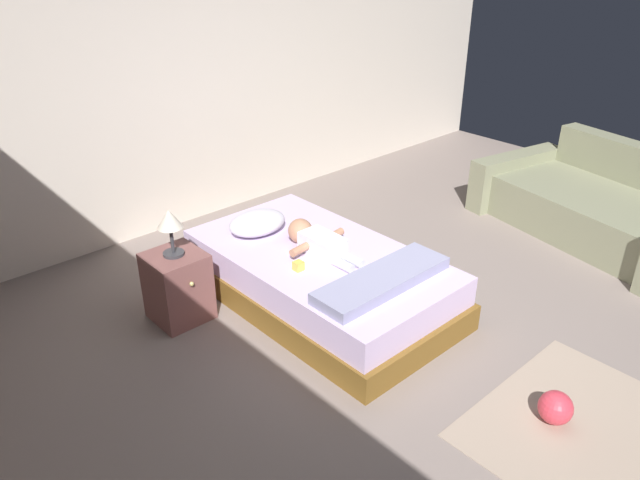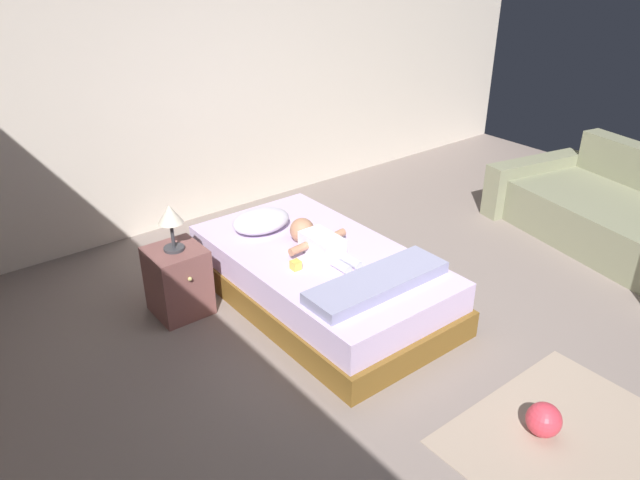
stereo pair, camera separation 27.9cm
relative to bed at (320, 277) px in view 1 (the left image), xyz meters
The scene contains 13 objects.
ground_plane 1.13m from the bed, 76.18° to the right, with size 8.00×8.00×0.00m, color gray.
wall_behind_bed 2.28m from the bed, 82.10° to the left, with size 8.00×0.12×2.79m, color beige.
bed is the anchor object (origin of this frame).
pillow 0.64m from the bed, 102.88° to the left, with size 0.46×0.34×0.16m.
baby 0.28m from the bed, 82.37° to the left, with size 0.50×0.67×0.18m.
toothbrush 0.31m from the bed, 26.29° to the left, with size 0.08×0.16×0.02m.
couch 2.75m from the bed, 17.94° to the right, with size 1.50×2.16×0.74m.
nightstand 1.01m from the bed, 149.52° to the left, with size 0.37×0.40×0.50m.
lamp 1.14m from the bed, 149.52° to the left, with size 0.17×0.17×0.33m.
rug 1.91m from the bed, 84.04° to the right, with size 1.26×0.95×0.01m.
toy_ball 1.79m from the bed, 86.06° to the right, with size 0.19×0.19×0.19m, color #D93949.
blanket 0.64m from the bed, 90.00° to the right, with size 1.00×0.31×0.08m.
toy_block 0.37m from the bed, 162.94° to the right, with size 0.06×0.06×0.06m.
Camera 1 is at (-2.81, -1.70, 2.45)m, focal length 33.95 mm.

